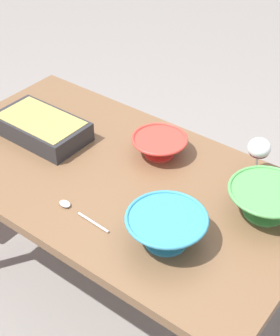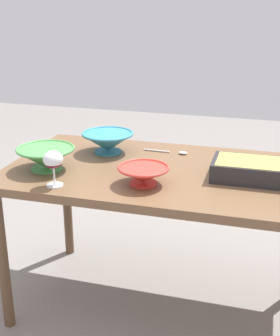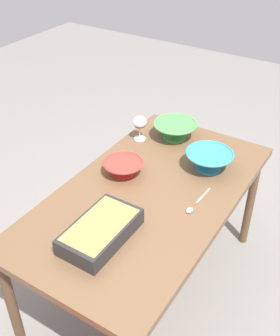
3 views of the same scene
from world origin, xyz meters
name	(u,v)px [view 3 (image 3 of 3)]	position (x,y,z in m)	size (l,w,h in m)	color
ground_plane	(147,287)	(0.00, 0.00, 0.00)	(8.00, 8.00, 0.00)	gray
dining_table	(148,203)	(0.00, 0.00, 0.66)	(1.46, 0.80, 0.72)	brown
wine_glass	(140,123)	(-0.41, -0.31, 0.83)	(0.08, 0.08, 0.15)	white
casserole_dish	(101,230)	(0.38, -0.01, 0.77)	(0.37, 0.21, 0.08)	#262628
mixing_bowl	(123,167)	(-0.06, -0.19, 0.77)	(0.21, 0.21, 0.08)	red
small_bowl	(209,160)	(-0.35, 0.17, 0.78)	(0.26, 0.26, 0.10)	teal
serving_bowl	(175,130)	(-0.53, -0.14, 0.78)	(0.26, 0.26, 0.10)	#4C994C
serving_spoon	(194,205)	(-0.02, 0.24, 0.73)	(0.22, 0.03, 0.01)	silver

